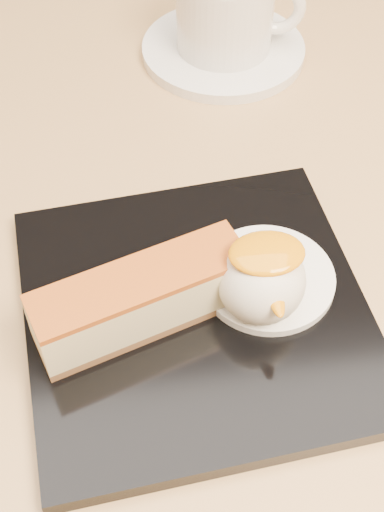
{
  "coord_description": "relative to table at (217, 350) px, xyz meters",
  "views": [
    {
      "loc": [
        -0.07,
        -0.34,
        1.11
      ],
      "look_at": [
        -0.03,
        -0.05,
        0.76
      ],
      "focal_mm": 50.0,
      "sensor_mm": 36.0,
      "label": 1
    }
  ],
  "objects": [
    {
      "name": "table",
      "position": [
        0.0,
        0.0,
        0.0
      ],
      "size": [
        0.8,
        0.8,
        0.72
      ],
      "color": "black",
      "rests_on": "ground"
    },
    {
      "name": "dessert_plate",
      "position": [
        -0.03,
        -0.07,
        0.16
      ],
      "size": [
        0.24,
        0.24,
        0.01
      ],
      "primitive_type": "cube",
      "rotation": [
        0.0,
        0.0,
        0.09
      ],
      "color": "black",
      "rests_on": "table"
    },
    {
      "name": "cheesecake",
      "position": [
        -0.06,
        -0.07,
        0.19
      ],
      "size": [
        0.14,
        0.08,
        0.04
      ],
      "rotation": [
        0.0,
        0.0,
        0.32
      ],
      "color": "brown",
      "rests_on": "dessert_plate"
    },
    {
      "name": "cream_smear",
      "position": [
        0.02,
        -0.05,
        0.17
      ],
      "size": [
        0.09,
        0.09,
        0.01
      ],
      "primitive_type": "cylinder",
      "color": "white",
      "rests_on": "dessert_plate"
    },
    {
      "name": "ice_cream_scoop",
      "position": [
        0.01,
        -0.07,
        0.19
      ],
      "size": [
        0.06,
        0.06,
        0.06
      ],
      "primitive_type": "sphere",
      "color": "white",
      "rests_on": "cream_smear"
    },
    {
      "name": "mango_sauce",
      "position": [
        0.01,
        -0.07,
        0.22
      ],
      "size": [
        0.05,
        0.04,
        0.01
      ],
      "primitive_type": "ellipsoid",
      "color": "orange",
      "rests_on": "ice_cream_scoop"
    },
    {
      "name": "mint_sprig",
      "position": [
        -0.01,
        -0.03,
        0.17
      ],
      "size": [
        0.03,
        0.02,
        0.0
      ],
      "color": "#337F29",
      "rests_on": "cream_smear"
    },
    {
      "name": "saucer",
      "position": [
        0.04,
        0.22,
        0.16
      ],
      "size": [
        0.15,
        0.15,
        0.01
      ],
      "primitive_type": "cylinder",
      "color": "white",
      "rests_on": "table"
    },
    {
      "name": "coffee_cup",
      "position": [
        0.04,
        0.22,
        0.2
      ],
      "size": [
        0.12,
        0.09,
        0.07
      ],
      "rotation": [
        0.0,
        0.0,
        -0.09
      ],
      "color": "white",
      "rests_on": "saucer"
    }
  ]
}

